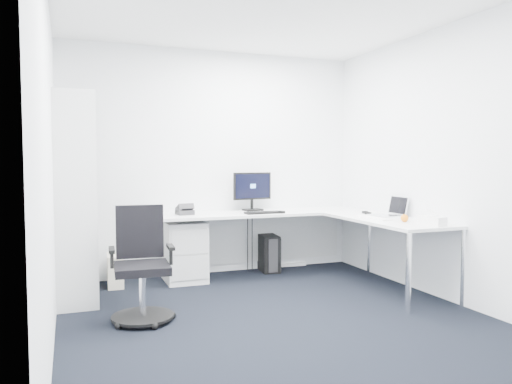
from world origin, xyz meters
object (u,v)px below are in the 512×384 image
object	(u,v)px
task_chair	(142,265)
l_desk	(278,248)
monitor	(253,191)
bookshelf	(74,198)
laptop	(383,206)

from	to	relation	value
task_chair	l_desk	bearing A→B (deg)	32.83
task_chair	monitor	size ratio (longest dim) A/B	1.96
bookshelf	task_chair	size ratio (longest dim) A/B	2.05
bookshelf	monitor	world-z (taller)	bookshelf
task_chair	monitor	world-z (taller)	monitor
monitor	bookshelf	bearing A→B (deg)	-174.56
task_chair	laptop	bearing A→B (deg)	10.54
l_desk	monitor	bearing A→B (deg)	102.83
bookshelf	laptop	size ratio (longest dim) A/B	6.17
bookshelf	task_chair	xyz separation A→B (m)	(0.52, -0.98, -0.52)
bookshelf	monitor	distance (m)	2.11
monitor	laptop	xyz separation A→B (m)	(1.11, -1.12, -0.13)
task_chair	laptop	size ratio (longest dim) A/B	3.01
l_desk	monitor	world-z (taller)	monitor
monitor	laptop	size ratio (longest dim) A/B	1.54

